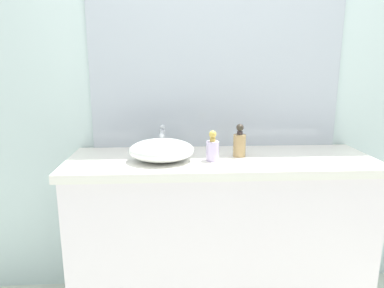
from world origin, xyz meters
The scene contains 7 objects.
bathroom_wall_rear centered at (0.00, 0.73, 1.30)m, with size 6.00×0.06×2.60m, color silver.
vanity_counter centered at (-0.01, 0.42, 0.46)m, with size 1.62×0.53×0.91m.
wall_mirror_panel centered at (-0.01, 0.69, 1.49)m, with size 1.45×0.01×1.15m, color #B2BCC6.
sink_basin centered at (-0.32, 0.38, 0.97)m, with size 0.33×0.27×0.11m, color white.
faucet centered at (-0.32, 0.53, 1.01)m, with size 0.03×0.14×0.16m.
soap_dispenser centered at (0.09, 0.44, 0.99)m, with size 0.07×0.07×0.18m.
lotion_bottle centered at (-0.07, 0.37, 0.98)m, with size 0.06×0.06×0.16m.
Camera 1 is at (-0.26, -1.35, 1.40)m, focal length 32.67 mm.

